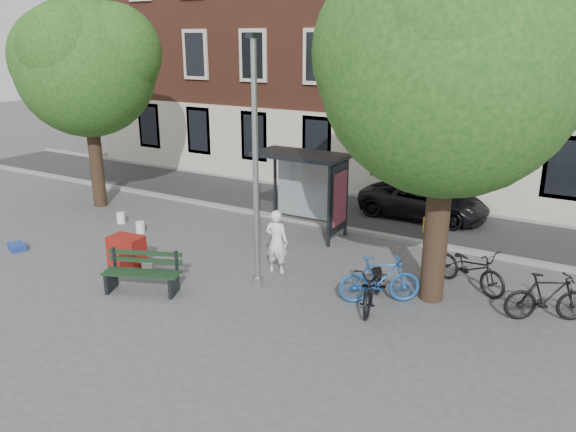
# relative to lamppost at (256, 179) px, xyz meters

# --- Properties ---
(ground) EXTENTS (90.00, 90.00, 0.00)m
(ground) POSITION_rel_lamppost_xyz_m (0.00, 0.00, -2.78)
(ground) COLOR #4C4C4F
(ground) RESTS_ON ground
(road) EXTENTS (40.00, 4.00, 0.01)m
(road) POSITION_rel_lamppost_xyz_m (0.00, 7.00, -2.78)
(road) COLOR #28282B
(road) RESTS_ON ground
(curb_near) EXTENTS (40.00, 0.25, 0.12)m
(curb_near) POSITION_rel_lamppost_xyz_m (0.00, 5.00, -2.72)
(curb_near) COLOR gray
(curb_near) RESTS_ON ground
(curb_far) EXTENTS (40.00, 0.25, 0.12)m
(curb_far) POSITION_rel_lamppost_xyz_m (0.00, 9.00, -2.72)
(curb_far) COLOR gray
(curb_far) RESTS_ON ground
(building_row) EXTENTS (30.00, 8.00, 14.00)m
(building_row) POSITION_rel_lamppost_xyz_m (0.00, 13.00, 4.22)
(building_row) COLOR brown
(building_row) RESTS_ON ground
(lamppost) EXTENTS (0.28, 0.35, 6.11)m
(lamppost) POSITION_rel_lamppost_xyz_m (0.00, 0.00, 0.00)
(lamppost) COLOR #9EA0A3
(lamppost) RESTS_ON ground
(tree_right) EXTENTS (5.76, 5.60, 8.20)m
(tree_right) POSITION_rel_lamppost_xyz_m (4.01, 1.38, 2.83)
(tree_right) COLOR black
(tree_right) RESTS_ON ground
(tree_left) EXTENTS (5.18, 4.86, 7.40)m
(tree_left) POSITION_rel_lamppost_xyz_m (-8.99, 2.88, 2.43)
(tree_left) COLOR black
(tree_left) RESTS_ON ground
(bus_shelter) EXTENTS (2.85, 1.45, 2.62)m
(bus_shelter) POSITION_rel_lamppost_xyz_m (-0.61, 4.11, -0.87)
(bus_shelter) COLOR #1E2328
(bus_shelter) RESTS_ON ground
(painter) EXTENTS (0.67, 0.48, 1.73)m
(painter) POSITION_rel_lamppost_xyz_m (-0.04, 1.00, -1.92)
(painter) COLOR white
(painter) RESTS_ON ground
(bench) EXTENTS (1.98, 1.25, 0.97)m
(bench) POSITION_rel_lamppost_xyz_m (-2.26, -1.69, -2.34)
(bench) COLOR #1E2328
(bench) RESTS_ON ground
(bike_a) EXTENTS (2.20, 1.56, 1.10)m
(bike_a) POSITION_rel_lamppost_xyz_m (4.63, 2.56, -2.23)
(bike_a) COLOR black
(bike_a) RESTS_ON ground
(bike_b) EXTENTS (1.92, 1.53, 1.17)m
(bike_b) POSITION_rel_lamppost_xyz_m (2.99, 0.68, -2.20)
(bike_b) COLOR #1C509B
(bike_b) RESTS_ON ground
(bike_c) EXTENTS (1.15, 2.20, 1.10)m
(bike_c) POSITION_rel_lamppost_xyz_m (2.95, 0.42, -2.23)
(bike_c) COLOR black
(bike_c) RESTS_ON ground
(bike_d) EXTENTS (1.89, 1.35, 1.12)m
(bike_d) POSITION_rel_lamppost_xyz_m (6.50, 1.70, -2.22)
(bike_d) COLOR black
(bike_d) RESTS_ON ground
(car_dark) EXTENTS (4.41, 2.07, 1.22)m
(car_dark) POSITION_rel_lamppost_xyz_m (1.86, 7.67, -2.17)
(car_dark) COLOR black
(car_dark) RESTS_ON ground
(red_stand) EXTENTS (0.95, 0.67, 0.90)m
(red_stand) POSITION_rel_lamppost_xyz_m (-3.70, -0.81, -2.33)
(red_stand) COLOR maroon
(red_stand) RESTS_ON ground
(blue_crate) EXTENTS (0.66, 0.57, 0.20)m
(blue_crate) POSITION_rel_lamppost_xyz_m (-7.52, -1.50, -2.68)
(blue_crate) COLOR navy
(blue_crate) RESTS_ON ground
(bucket_a) EXTENTS (0.33, 0.33, 0.36)m
(bucket_a) POSITION_rel_lamppost_xyz_m (-3.00, -0.80, -2.60)
(bucket_a) COLOR silver
(bucket_a) RESTS_ON ground
(bucket_b) EXTENTS (0.32, 0.32, 0.36)m
(bucket_b) POSITION_rel_lamppost_xyz_m (-5.50, 1.50, -2.60)
(bucket_b) COLOR white
(bucket_b) RESTS_ON ground
(bucket_c) EXTENTS (0.36, 0.36, 0.36)m
(bucket_c) POSITION_rel_lamppost_xyz_m (-6.77, 1.89, -2.60)
(bucket_c) COLOR white
(bucket_c) RESTS_ON ground
(notice_sign) EXTENTS (0.30, 0.11, 1.77)m
(notice_sign) POSITION_rel_lamppost_xyz_m (3.61, 2.28, -1.53)
(notice_sign) COLOR #9EA0A3
(notice_sign) RESTS_ON ground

